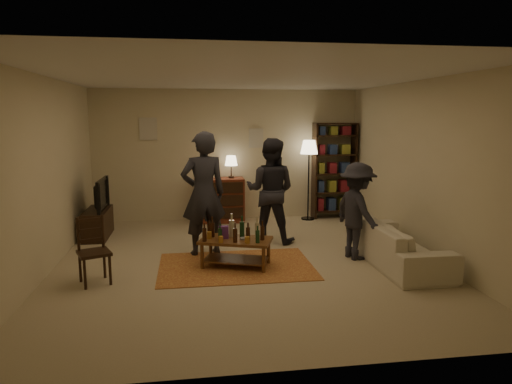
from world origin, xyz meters
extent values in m
plane|color=#C6B793|center=(0.00, 0.00, 0.00)|extent=(6.00, 6.00, 0.00)
plane|color=beige|center=(0.00, 3.00, 1.35)|extent=(5.50, 0.00, 5.50)
plane|color=beige|center=(-2.75, 0.00, 1.35)|extent=(0.00, 6.00, 6.00)
plane|color=beige|center=(2.75, 0.00, 1.35)|extent=(0.00, 6.00, 6.00)
plane|color=beige|center=(0.00, -3.00, 1.35)|extent=(5.50, 0.00, 5.50)
plane|color=white|center=(0.00, 0.00, 2.70)|extent=(6.00, 6.00, 0.00)
cube|color=beige|center=(-1.60, 2.98, 1.90)|extent=(0.35, 0.03, 0.45)
cube|color=beige|center=(0.60, 2.98, 1.70)|extent=(0.30, 0.03, 0.40)
cube|color=#973721|center=(-0.16, -0.20, 0.01)|extent=(2.20, 1.50, 0.01)
cube|color=brown|center=(-0.16, -0.20, 0.39)|extent=(1.13, 0.85, 0.04)
cube|color=brown|center=(-0.16, -0.20, 0.11)|extent=(1.00, 0.72, 0.02)
cylinder|color=brown|center=(-0.64, -0.26, 0.19)|extent=(0.05, 0.05, 0.37)
cylinder|color=brown|center=(0.19, -0.55, 0.19)|extent=(0.05, 0.05, 0.37)
cylinder|color=brown|center=(-0.50, 0.15, 0.19)|extent=(0.05, 0.05, 0.37)
cylinder|color=brown|center=(0.33, -0.14, 0.19)|extent=(0.05, 0.05, 0.37)
cylinder|color=#AF7528|center=(-0.53, -0.12, 0.46)|extent=(0.07, 0.07, 0.10)
cylinder|color=#AF7528|center=(-0.38, -0.35, 0.46)|extent=(0.07, 0.07, 0.09)
cylinder|color=#AF7528|center=(-0.05, -0.04, 0.47)|extent=(0.07, 0.07, 0.11)
cylinder|color=#AF7528|center=(-0.02, -0.43, 0.46)|extent=(0.07, 0.07, 0.09)
cube|color=#633188|center=(-0.32, -0.12, 0.50)|extent=(0.14, 0.09, 0.18)
cylinder|color=gray|center=(-0.05, -0.26, 0.42)|extent=(0.12, 0.12, 0.03)
cube|color=black|center=(-2.03, -0.61, 0.41)|extent=(0.50, 0.50, 0.04)
cylinder|color=black|center=(-2.12, -0.81, 0.20)|extent=(0.04, 0.04, 0.40)
cylinder|color=black|center=(-1.83, -0.69, 0.20)|extent=(0.04, 0.04, 0.40)
cylinder|color=black|center=(-2.24, -0.53, 0.20)|extent=(0.04, 0.04, 0.40)
cylinder|color=black|center=(-1.95, -0.41, 0.20)|extent=(0.04, 0.04, 0.40)
cube|color=black|center=(-2.09, -0.47, 0.65)|extent=(0.30, 0.15, 0.45)
cube|color=black|center=(-2.45, 1.80, 0.25)|extent=(0.40, 1.00, 0.50)
imported|color=black|center=(-2.43, 1.80, 0.78)|extent=(0.13, 0.97, 0.56)
cube|color=brown|center=(-0.20, 2.72, 0.45)|extent=(1.00, 0.48, 0.90)
cube|color=black|center=(-0.20, 2.47, 0.22)|extent=(0.92, 0.02, 0.22)
cube|color=black|center=(-0.20, 2.47, 0.48)|extent=(0.92, 0.02, 0.22)
cube|color=black|center=(-0.20, 2.47, 0.74)|extent=(0.92, 0.02, 0.22)
cylinder|color=black|center=(0.05, 2.72, 0.92)|extent=(0.12, 0.12, 0.04)
cylinder|color=black|center=(0.05, 2.72, 1.05)|extent=(0.02, 0.02, 0.22)
cone|color=#FFE5B2|center=(0.05, 2.72, 1.26)|extent=(0.26, 0.26, 0.20)
cube|color=black|center=(1.82, 2.78, 1.00)|extent=(0.04, 0.34, 2.00)
cube|color=black|center=(2.68, 2.78, 1.00)|extent=(0.04, 0.34, 2.00)
cube|color=black|center=(2.25, 2.78, 0.15)|extent=(0.90, 0.34, 0.03)
cube|color=black|center=(2.25, 2.78, 0.55)|extent=(0.90, 0.34, 0.03)
cube|color=black|center=(2.25, 2.78, 0.95)|extent=(0.90, 0.34, 0.03)
cube|color=black|center=(2.25, 2.78, 1.35)|extent=(0.90, 0.34, 0.03)
cube|color=black|center=(2.25, 2.78, 1.75)|extent=(0.90, 0.34, 0.03)
cube|color=black|center=(2.25, 2.78, 2.00)|extent=(0.90, 0.34, 0.03)
cube|color=maroon|center=(1.95, 2.78, 0.29)|extent=(0.12, 0.22, 0.26)
cube|color=navy|center=(2.20, 2.78, 0.29)|extent=(0.15, 0.22, 0.26)
cube|color=#9FA637|center=(2.47, 2.78, 0.29)|extent=(0.18, 0.22, 0.26)
cube|color=navy|center=(1.95, 2.78, 0.69)|extent=(0.12, 0.22, 0.24)
cube|color=#9FA637|center=(2.20, 2.78, 0.69)|extent=(0.15, 0.22, 0.24)
cube|color=maroon|center=(2.47, 2.78, 0.69)|extent=(0.18, 0.22, 0.24)
cube|color=#9FA637|center=(1.95, 2.78, 1.07)|extent=(0.12, 0.22, 0.22)
cube|color=maroon|center=(2.20, 2.78, 1.07)|extent=(0.15, 0.22, 0.22)
cube|color=navy|center=(2.47, 2.78, 1.07)|extent=(0.18, 0.22, 0.22)
cube|color=maroon|center=(1.95, 2.78, 1.47)|extent=(0.12, 0.22, 0.20)
cube|color=navy|center=(2.20, 2.78, 1.47)|extent=(0.15, 0.22, 0.20)
cube|color=#9FA637|center=(2.47, 2.78, 1.47)|extent=(0.18, 0.22, 0.20)
cube|color=navy|center=(1.95, 2.78, 1.85)|extent=(0.12, 0.22, 0.18)
cube|color=#9FA637|center=(2.20, 2.78, 1.85)|extent=(0.15, 0.22, 0.18)
cube|color=maroon|center=(2.47, 2.78, 1.85)|extent=(0.18, 0.22, 0.18)
cylinder|color=black|center=(1.66, 2.65, 0.01)|extent=(0.28, 0.28, 0.03)
cylinder|color=black|center=(1.66, 2.65, 0.74)|extent=(0.03, 0.03, 1.48)
cone|color=#FFE5B2|center=(1.66, 2.65, 1.52)|extent=(0.36, 0.36, 0.28)
imported|color=beige|center=(2.20, -0.40, 0.30)|extent=(0.81, 2.08, 0.61)
imported|color=#26262D|center=(-0.59, 0.48, 0.96)|extent=(0.78, 0.60, 1.93)
imported|color=#23232A|center=(0.57, 1.06, 0.89)|extent=(1.07, 0.97, 1.79)
imported|color=#24242B|center=(1.70, -0.06, 0.73)|extent=(0.76, 1.05, 1.47)
camera|label=1|loc=(-0.79, -6.51, 2.14)|focal=32.00mm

